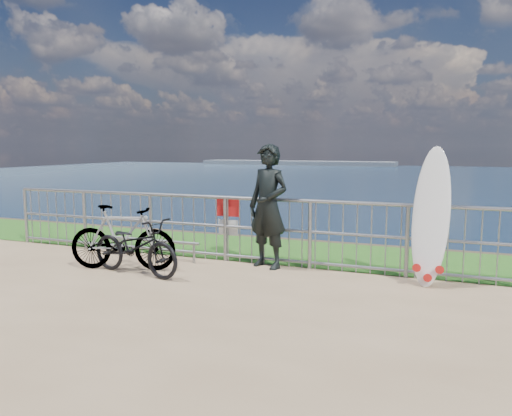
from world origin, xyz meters
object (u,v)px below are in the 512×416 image
at_px(bicycle_far, 122,238).
at_px(surfboard, 431,221).
at_px(surfer, 268,206).
at_px(bicycle_near, 135,246).

bearing_deg(bicycle_far, surfboard, -93.56).
xyz_separation_m(surfer, surfboard, (2.49, -0.13, -0.09)).
height_order(surfboard, bicycle_far, surfboard).
height_order(surfboard, bicycle_near, surfboard).
bearing_deg(bicycle_far, bicycle_near, -130.34).
distance_m(bicycle_near, bicycle_far, 0.41).
height_order(bicycle_near, bicycle_far, bicycle_far).
xyz_separation_m(bicycle_near, bicycle_far, (-0.36, 0.18, 0.08)).
relative_size(surfboard, bicycle_far, 1.14).
bearing_deg(bicycle_far, surfer, -78.66).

